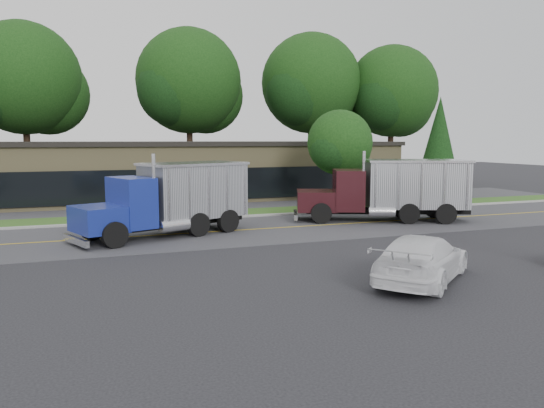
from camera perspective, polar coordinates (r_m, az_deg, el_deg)
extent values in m
plane|color=#333339|center=(17.48, 0.32, -7.89)|extent=(140.00, 140.00, 0.00)
cube|color=#4D4D52|center=(25.92, -6.60, -3.04)|extent=(60.00, 8.00, 0.02)
cube|color=gold|center=(25.92, -6.60, -3.04)|extent=(60.00, 0.12, 0.01)
cube|color=#9E9E99|center=(29.97, -8.46, -1.71)|extent=(60.00, 0.30, 0.12)
cube|color=#264D1A|center=(31.72, -9.11, -1.24)|extent=(60.00, 3.40, 0.03)
cube|color=#4D4D52|center=(36.60, -10.60, -0.18)|extent=(60.00, 7.00, 0.02)
cube|color=#97885C|center=(42.65, -9.33, 3.54)|extent=(32.00, 12.00, 4.00)
cylinder|color=#382619|center=(50.05, -24.76, 4.16)|extent=(0.56, 0.56, 5.17)
sphere|color=black|center=(50.28, -25.18, 12.16)|extent=(9.45, 9.45, 9.45)
sphere|color=black|center=(51.23, -22.98, 10.83)|extent=(7.09, 7.09, 7.09)
sphere|color=black|center=(49.46, -26.95, 11.13)|extent=(6.49, 6.49, 6.49)
cylinder|color=#382619|center=(50.84, -8.80, 4.83)|extent=(0.56, 0.56, 5.32)
sphere|color=black|center=(51.10, -8.95, 12.95)|extent=(9.72, 9.72, 9.72)
sphere|color=black|center=(52.55, -7.20, 11.48)|extent=(7.29, 7.29, 7.29)
sphere|color=black|center=(49.84, -10.48, 12.01)|extent=(6.68, 6.68, 6.68)
cylinder|color=#382619|center=(53.54, 4.16, 5.03)|extent=(0.56, 0.56, 5.37)
sphere|color=black|center=(53.80, 4.23, 12.81)|extent=(9.82, 9.82, 9.82)
sphere|color=black|center=(55.56, 5.46, 11.34)|extent=(7.36, 7.36, 7.36)
sphere|color=black|center=(52.26, 3.08, 11.98)|extent=(6.75, 6.75, 6.75)
cylinder|color=#382619|center=(55.59, 12.59, 4.76)|extent=(0.56, 0.56, 5.00)
sphere|color=black|center=(55.76, 12.78, 11.74)|extent=(9.14, 9.14, 9.14)
sphere|color=black|center=(57.56, 13.58, 10.42)|extent=(6.85, 6.85, 6.85)
sphere|color=black|center=(54.21, 11.95, 10.99)|extent=(6.28, 6.28, 6.28)
cylinder|color=#382619|center=(42.78, 17.35, 1.31)|extent=(0.44, 0.44, 1.00)
cone|color=black|center=(42.60, 17.53, 6.33)|extent=(3.39, 3.39, 6.94)
cylinder|color=#382619|center=(34.84, 7.22, 1.43)|extent=(0.56, 0.56, 2.30)
sphere|color=black|center=(34.69, 7.30, 6.58)|extent=(4.21, 4.21, 4.21)
sphere|color=black|center=(35.52, 8.03, 5.73)|extent=(3.16, 3.16, 3.16)
sphere|color=black|center=(34.04, 6.60, 5.92)|extent=(2.90, 2.90, 2.90)
cube|color=black|center=(25.28, -10.98, -2.06)|extent=(7.67, 3.74, 0.28)
cube|color=navy|center=(23.71, -18.15, -1.53)|extent=(2.57, 2.82, 1.10)
cube|color=navy|center=(24.26, -14.87, 0.20)|extent=(2.13, 2.73, 2.20)
cube|color=black|center=(23.96, -16.18, 1.03)|extent=(0.81, 1.98, 0.90)
cube|color=silver|center=(25.80, -8.44, 1.42)|extent=(5.26, 4.01, 2.50)
cube|color=silver|center=(25.71, -8.49, 4.30)|extent=(5.46, 4.21, 0.12)
cylinder|color=black|center=(24.90, -18.77, -2.44)|extent=(1.15, 0.72, 1.10)
cylinder|color=black|center=(22.82, -16.58, -3.20)|extent=(1.15, 0.72, 1.10)
cylinder|color=black|center=(27.12, -9.09, -1.41)|extent=(1.15, 0.72, 1.10)
cylinder|color=black|center=(25.21, -6.32, -2.00)|extent=(1.15, 0.72, 1.10)
cube|color=black|center=(29.94, 12.23, -0.70)|extent=(8.66, 4.19, 0.28)
cube|color=black|center=(29.39, 4.81, 0.38)|extent=(2.83, 2.92, 1.10)
cube|color=black|center=(29.48, 8.21, 1.52)|extent=(2.32, 2.80, 2.20)
cube|color=black|center=(29.38, 6.91, 2.31)|extent=(0.82, 1.98, 0.90)
cube|color=silver|center=(30.11, 15.20, 2.04)|extent=(5.87, 4.28, 2.50)
cube|color=silver|center=(30.03, 15.28, 4.51)|extent=(6.07, 4.47, 0.12)
cylinder|color=black|center=(30.61, 5.04, -0.40)|extent=(1.15, 0.73, 1.10)
cylinder|color=black|center=(28.34, 5.32, -1.00)|extent=(1.15, 0.73, 1.10)
cylinder|color=black|center=(31.46, 15.31, -0.42)|extent=(1.15, 0.73, 1.10)
cylinder|color=black|center=(29.25, 16.37, -1.00)|extent=(1.15, 0.73, 1.10)
imported|color=white|center=(17.47, 15.81, -5.65)|extent=(5.28, 4.88, 1.49)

